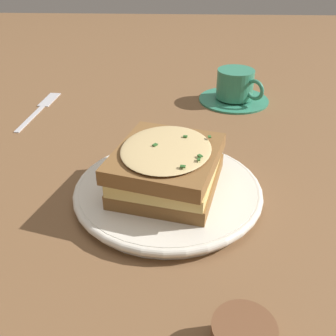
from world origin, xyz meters
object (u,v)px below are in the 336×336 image
dinner_plate (168,191)px  sandwich (167,167)px  teacup_with_saucer (235,88)px  fork (43,106)px

dinner_plate → sandwich: (-0.00, 0.00, 0.04)m
dinner_plate → sandwich: size_ratio=1.46×
dinner_plate → teacup_with_saucer: (0.33, -0.12, 0.02)m
dinner_plate → sandwich: 0.04m
teacup_with_saucer → fork: 0.38m
sandwich → fork: size_ratio=0.90×
dinner_plate → fork: bearing=41.6°
dinner_plate → sandwich: bearing=146.8°
sandwich → teacup_with_saucer: 0.36m
dinner_plate → teacup_with_saucer: size_ratio=1.74×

